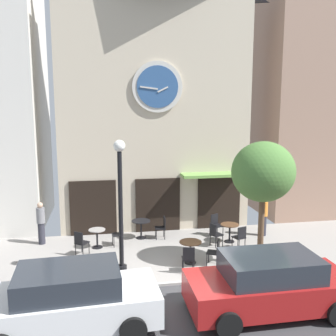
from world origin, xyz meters
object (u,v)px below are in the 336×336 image
Objects in this scene: cafe_table_center_right at (97,235)px; parked_car_red at (269,284)px; cafe_table_leftmost at (190,247)px; pedestrian_orange at (264,215)px; cafe_chair_mid_row at (162,226)px; pedestrian_grey at (41,223)px; cafe_table_rightmost at (230,229)px; parked_car_white at (69,299)px; cafe_chair_facing_wall at (188,257)px; street_lamp at (121,209)px; cafe_chair_by_entrance at (215,233)px; cafe_chair_near_tree at (215,250)px; cafe_chair_outer at (120,232)px; cafe_chair_facing_street at (240,236)px; cafe_chair_corner at (80,241)px; cafe_table_center at (141,225)px; street_tree at (263,172)px; cafe_chair_curbside at (216,223)px.

parked_car_red is at bearing -50.23° from cafe_table_center_right.
cafe_table_leftmost is 0.46× the size of pedestrian_orange.
cafe_chair_mid_row is 4.75m from pedestrian_grey.
cafe_table_rightmost is at bearing 82.24° from parked_car_red.
parked_car_white is at bearing 178.92° from parked_car_red.
cafe_chair_facing_wall is (-2.25, -2.47, 0.01)m from cafe_table_rightmost.
street_lamp reaches higher than parked_car_red.
cafe_chair_near_tree is at bearing -106.52° from cafe_chair_by_entrance.
cafe_table_center_right is 6.81m from pedestrian_orange.
cafe_chair_by_entrance is (3.66, 1.99, -1.68)m from street_lamp.
cafe_table_rightmost is at bearing -4.96° from cafe_chair_outer.
street_lamp is 4.83× the size of cafe_chair_facing_street.
cafe_chair_facing_wall is at bearing -108.12° from cafe_table_leftmost.
cafe_chair_corner is 1.00× the size of cafe_chair_facing_wall.
cafe_table_center is 3.69m from cafe_chair_facing_wall.
street_tree is 4.69× the size of cafe_chair_outer.
cafe_table_leftmost is 0.18× the size of parked_car_red.
pedestrian_orange is at bearing 19.53° from cafe_chair_by_entrance.
cafe_table_rightmost is 0.80m from cafe_chair_by_entrance.
street_tree is 2.53× the size of pedestrian_grey.
cafe_chair_facing_street reaches higher than cafe_table_leftmost.
cafe_table_leftmost is 0.85× the size of cafe_chair_near_tree.
cafe_chair_facing_wall is (-1.93, -3.27, 0.00)m from cafe_chair_curbside.
cafe_chair_curbside reaches higher than cafe_table_rightmost.
cafe_chair_facing_wall is (-1.53, -2.12, 0.00)m from cafe_chair_by_entrance.
cafe_chair_corner is 1.00× the size of cafe_chair_curbside.
cafe_chair_corner is at bearing -148.85° from cafe_table_center.
cafe_chair_corner and cafe_chair_near_tree have the same top height.
cafe_chair_facing_street is (5.29, -1.12, 0.05)m from cafe_table_center_right.
cafe_chair_outer is at bearing -13.14° from pedestrian_grey.
cafe_chair_near_tree reaches higher than cafe_table_center_right.
cafe_chair_facing_wall is 0.54× the size of pedestrian_grey.
cafe_chair_mid_row is 3.41m from cafe_chair_corner.
pedestrian_grey reaches higher than cafe_chair_by_entrance.
parked_car_red reaches higher than cafe_chair_outer.
cafe_chair_near_tree is (-1.50, 0.23, -2.67)m from street_tree.
street_lamp is 5.67× the size of cafe_table_leftmost.
cafe_chair_outer is (-1.74, -0.49, 0.00)m from cafe_chair_mid_row.
pedestrian_orange is (3.63, 2.20, 0.30)m from cafe_table_leftmost.
cafe_chair_corner is 7.43m from pedestrian_orange.
cafe_chair_by_entrance is at bearing -108.94° from cafe_chair_curbside.
cafe_chair_outer is (-3.09, 2.43, 0.00)m from cafe_chair_near_tree.
cafe_table_rightmost is (2.00, 1.72, -0.04)m from cafe_table_leftmost.
pedestrian_orange reaches higher than cafe_chair_facing_wall.
cafe_chair_facing_street is (4.50, 1.51, -1.68)m from street_lamp.
pedestrian_grey reaches higher than parked_car_white.
cafe_chair_facing_street is at bearing -74.89° from cafe_chair_curbside.
parked_car_white is at bearing -117.75° from street_lamp.
cafe_chair_curbside is at bearing 6.11° from cafe_table_center_right.
street_tree is at bearing -115.94° from pedestrian_orange.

